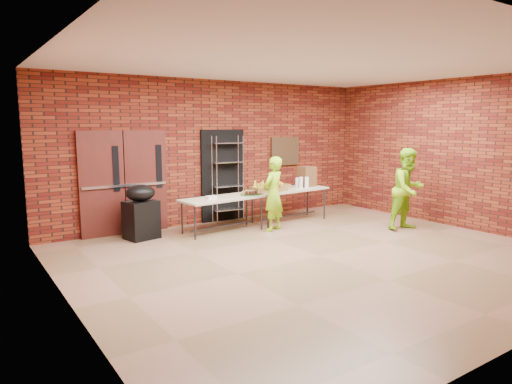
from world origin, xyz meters
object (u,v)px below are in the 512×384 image
(wire_rack, at_px, (228,179))
(covered_grill, at_px, (141,212))
(volunteer_man, at_px, (408,189))
(table_right, at_px, (289,191))
(volunteer_woman, at_px, (273,194))
(table_left, at_px, (222,200))
(coffee_dispenser, at_px, (307,176))

(wire_rack, height_order, covered_grill, wire_rack)
(volunteer_man, bearing_deg, table_right, 130.32)
(table_right, xyz_separation_m, volunteer_woman, (-0.87, -0.56, 0.09))
(table_right, bearing_deg, table_left, 178.45)
(wire_rack, relative_size, table_right, 1.04)
(wire_rack, relative_size, volunteer_man, 1.14)
(table_left, height_order, volunteer_woman, volunteer_woman)
(wire_rack, bearing_deg, table_right, -27.07)
(covered_grill, relative_size, volunteer_man, 0.62)
(table_left, bearing_deg, covered_grill, 160.64)
(table_left, xyz_separation_m, covered_grill, (-1.60, 0.39, -0.13))
(table_left, distance_m, table_right, 1.81)
(table_left, bearing_deg, volunteer_man, -36.27)
(table_right, bearing_deg, coffee_dispenser, 5.53)
(wire_rack, relative_size, table_left, 1.08)
(table_right, bearing_deg, volunteer_man, -56.83)
(covered_grill, bearing_deg, table_right, -17.57)
(table_left, bearing_deg, wire_rack, 47.47)
(table_left, height_order, volunteer_man, volunteer_man)
(coffee_dispenser, distance_m, volunteer_woman, 1.63)
(coffee_dispenser, relative_size, volunteer_man, 0.27)
(wire_rack, distance_m, volunteer_man, 3.94)
(table_right, relative_size, volunteer_woman, 1.21)
(coffee_dispenser, bearing_deg, volunteer_man, -66.37)
(volunteer_woman, bearing_deg, table_right, -168.94)
(table_left, relative_size, coffee_dispenser, 3.88)
(table_left, height_order, table_right, table_right)
(coffee_dispenser, height_order, volunteer_man, volunteer_man)
(table_right, xyz_separation_m, volunteer_man, (1.56, -2.07, 0.17))
(table_left, relative_size, volunteer_woman, 1.17)
(covered_grill, height_order, volunteer_man, volunteer_man)
(table_left, relative_size, covered_grill, 1.71)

